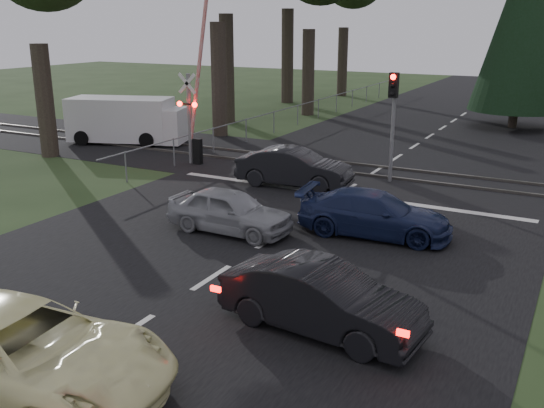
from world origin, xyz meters
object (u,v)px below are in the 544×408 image
Objects in this scene: dark_car_far at (294,168)px; white_van at (130,120)px; cream_coupe at (20,351)px; dark_hatchback at (321,299)px; blue_sedan at (375,214)px; traffic_signal_center at (393,108)px; silver_car at (230,211)px; crossing_signal at (194,116)px.

white_van is (-10.89, 3.62, 0.44)m from dark_car_far.
cream_coupe is 5.47m from dark_hatchback.
cream_coupe is 10.37m from blue_sedan.
blue_sedan is (1.43, -5.94, -2.17)m from traffic_signal_center.
cream_coupe is 0.87× the size of white_van.
white_van is at bearing 174.04° from traffic_signal_center.
white_van is at bearing 56.27° from dark_hatchback.
silver_car is (-4.67, 4.15, -0.04)m from dark_hatchback.
blue_sedan is (-0.89, 5.85, -0.04)m from dark_hatchback.
dark_car_far is at bearing -37.12° from white_van.
silver_car is (5.93, -6.76, -1.42)m from crossing_signal.
crossing_signal is 11.03m from blue_sedan.
blue_sedan is 5.77m from dark_car_far.
silver_car is at bearing -57.08° from white_van.
silver_car is at bearing -107.07° from traffic_signal_center.
cream_coupe is at bearing 159.70° from blue_sedan.
silver_car is at bearing 108.67° from blue_sedan.
white_van is at bearing 52.41° from silver_car.
cream_coupe reaches higher than silver_car.
traffic_signal_center is 4.23m from dark_car_far.
traffic_signal_center is at bearing -24.68° from white_van.
traffic_signal_center is at bearing -59.16° from dark_car_far.
silver_car reaches higher than blue_sedan.
traffic_signal_center is at bearing -16.30° from silver_car.
white_van is (-16.16, 13.24, 0.47)m from dark_hatchback.
crossing_signal reaches higher than traffic_signal_center.
dark_hatchback is 0.67× the size of white_van.
cream_coupe reaches higher than dark_car_far.
white_van reaches higher than cream_coupe.
cream_coupe is 1.22× the size of blue_sedan.
dark_car_far reaches higher than blue_sedan.
crossing_signal is 6.10m from white_van.
white_van reaches higher than dark_hatchback.
blue_sedan is (9.70, -5.05, -1.43)m from crossing_signal.
crossing_signal reaches higher than dark_car_far.
dark_hatchback is 6.24m from silver_car.
white_van is at bearing 30.82° from cream_coupe.
traffic_signal_center is 12.21m from dark_hatchback.
dark_car_far is at bearing -143.53° from traffic_signal_center.
dark_hatchback reaches higher than blue_sedan.
blue_sedan is at bearing -19.80° from cream_coupe.
silver_car is 14.66m from white_van.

